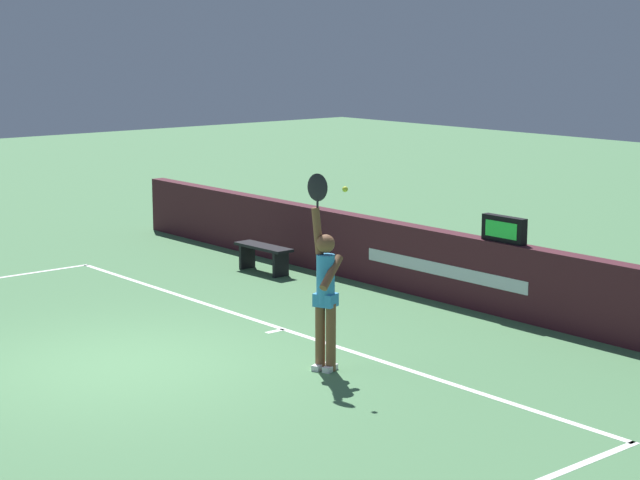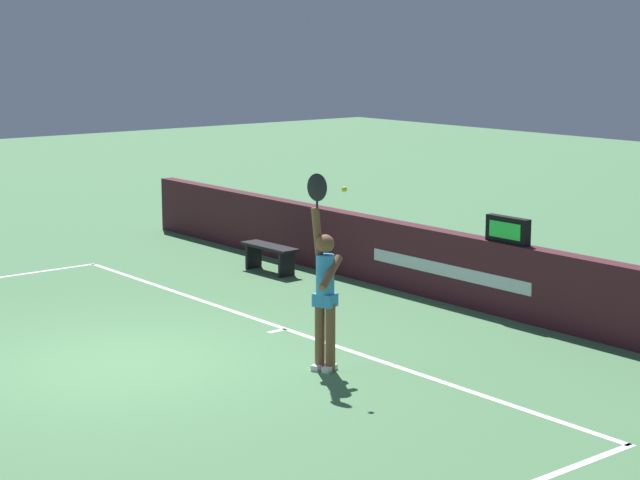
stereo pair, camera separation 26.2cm
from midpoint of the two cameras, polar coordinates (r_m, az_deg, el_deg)
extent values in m
plane|color=#497B4D|center=(14.23, -9.67, -6.30)|extent=(60.00, 60.00, 0.00)
cube|color=white|center=(15.60, -1.30, -4.62)|extent=(11.51, 0.09, 0.00)
cube|color=white|center=(15.52, -1.74, -4.71)|extent=(0.09, 0.30, 0.00)
cube|color=#441922|center=(17.42, 6.52, -1.23)|extent=(16.21, 0.28, 1.09)
cube|color=silver|center=(17.09, 7.01, -1.58)|extent=(3.35, 0.01, 0.20)
cube|color=black|center=(16.34, 10.14, 0.52)|extent=(0.76, 0.13, 0.39)
cube|color=#33E54C|center=(16.28, 9.98, 0.49)|extent=(0.59, 0.01, 0.24)
cylinder|color=brown|center=(13.61, 1.09, -5.05)|extent=(0.12, 0.12, 0.85)
cylinder|color=brown|center=(13.68, 0.54, -4.96)|extent=(0.12, 0.12, 0.85)
cube|color=white|center=(13.70, 1.05, -6.64)|extent=(0.18, 0.26, 0.07)
cube|color=white|center=(13.78, 0.50, -6.55)|extent=(0.18, 0.26, 0.07)
cylinder|color=#358ECC|center=(13.47, 0.82, -2.02)|extent=(0.23, 0.23, 0.60)
cube|color=#358ECC|center=(13.53, 0.82, -3.11)|extent=(0.31, 0.29, 0.16)
sphere|color=brown|center=(13.38, 0.83, -0.19)|extent=(0.23, 0.23, 0.23)
cylinder|color=brown|center=(13.41, 0.41, 0.47)|extent=(0.19, 0.15, 0.58)
cylinder|color=brown|center=(13.34, 1.12, -1.69)|extent=(0.26, 0.47, 0.39)
ellipsoid|color=black|center=(13.33, 0.41, 2.74)|extent=(0.28, 0.13, 0.35)
cylinder|color=black|center=(13.35, 0.41, 1.93)|extent=(0.03, 0.03, 0.18)
sphere|color=#C9E035|center=(13.07, 1.84, 2.64)|extent=(0.07, 0.07, 0.07)
cube|color=black|center=(19.21, -2.23, -0.35)|extent=(1.23, 0.40, 0.05)
cube|color=black|center=(19.61, -3.08, -0.80)|extent=(0.07, 0.32, 0.45)
cube|color=black|center=(18.90, -1.35, -1.23)|extent=(0.07, 0.32, 0.45)
camera|label=1|loc=(0.13, -89.45, 0.10)|focal=61.95mm
camera|label=2|loc=(0.13, 90.55, -0.10)|focal=61.95mm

